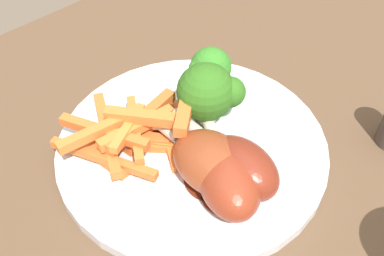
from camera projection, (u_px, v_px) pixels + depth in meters
name	position (u px, v px, depth m)	size (l,w,h in m)	color
dinner_plate	(192.00, 147.00, 0.45)	(0.26, 0.26, 0.01)	silver
broccoli_floret_front	(208.00, 93.00, 0.43)	(0.06, 0.06, 0.07)	#7DB85B
broccoli_floret_middle	(210.00, 70.00, 0.46)	(0.04, 0.04, 0.07)	#85B256
carrot_fries_pile	(134.00, 132.00, 0.43)	(0.14, 0.12, 0.05)	orange
chicken_drumstick_near	(227.00, 176.00, 0.39)	(0.09, 0.12, 0.04)	#611D10
chicken_drumstick_far	(211.00, 161.00, 0.40)	(0.06, 0.13, 0.04)	#622312
chicken_drumstick_extra	(237.00, 164.00, 0.40)	(0.05, 0.13, 0.04)	#55180F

